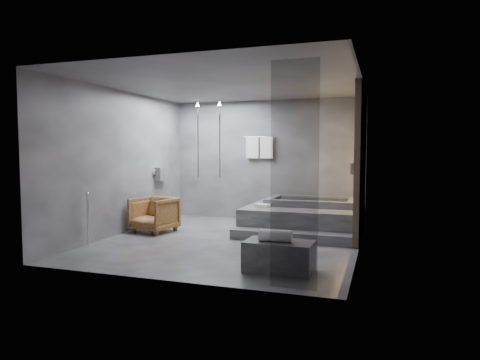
% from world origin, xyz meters
% --- Properties ---
extents(room, '(5.00, 5.04, 2.82)m').
position_xyz_m(room, '(0.40, 0.24, 1.73)').
color(room, '#313133').
rests_on(room, ground).
extents(tub_deck, '(2.20, 2.00, 0.50)m').
position_xyz_m(tub_deck, '(1.05, 1.45, 0.25)').
color(tub_deck, '#363639').
rests_on(tub_deck, ground).
extents(tub_step, '(2.20, 0.36, 0.18)m').
position_xyz_m(tub_step, '(1.05, 0.27, 0.09)').
color(tub_step, '#363639').
rests_on(tub_step, ground).
extents(concrete_bench, '(0.94, 0.54, 0.41)m').
position_xyz_m(concrete_bench, '(1.29, -1.65, 0.21)').
color(concrete_bench, '#2D2D30').
rests_on(concrete_bench, ground).
extents(driftwood_chair, '(0.89, 0.91, 0.70)m').
position_xyz_m(driftwood_chair, '(-1.74, 0.30, 0.35)').
color(driftwood_chair, '#4A2B12').
rests_on(driftwood_chair, ground).
extents(rolled_towel, '(0.45, 0.19, 0.16)m').
position_xyz_m(rolled_towel, '(1.25, -1.69, 0.49)').
color(rolled_towel, white).
rests_on(rolled_towel, concrete_bench).
extents(deck_towel, '(0.29, 0.23, 0.07)m').
position_xyz_m(deck_towel, '(0.34, 0.93, 0.54)').
color(deck_towel, white).
rests_on(deck_towel, tub_deck).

